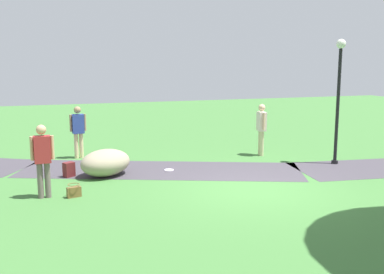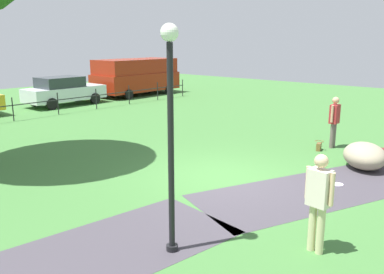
{
  "view_description": "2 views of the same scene",
  "coord_description": "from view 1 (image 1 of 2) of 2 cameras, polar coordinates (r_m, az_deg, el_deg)",
  "views": [
    {
      "loc": [
        4.88,
        9.59,
        3.1
      ],
      "look_at": [
        1.32,
        -0.77,
        1.24
      ],
      "focal_mm": 42.12,
      "sensor_mm": 36.0,
      "label": 1
    },
    {
      "loc": [
        -8.14,
        -6.1,
        3.48
      ],
      "look_at": [
        -0.79,
        0.35,
        1.16
      ],
      "focal_mm": 38.32,
      "sensor_mm": 36.0,
      "label": 2
    }
  ],
  "objects": [
    {
      "name": "woman_with_handbag",
      "position": [
        10.71,
        -18.39,
        -2.28
      ],
      "size": [
        0.52,
        0.25,
        1.69
      ],
      "color": "#6A5A57",
      "rests_on": "ground"
    },
    {
      "name": "ground_plane",
      "position": [
        11.19,
        7.73,
        -6.54
      ],
      "size": [
        48.0,
        48.0,
        0.0
      ],
      "primitive_type": "plane",
      "color": "#3E7236"
    },
    {
      "name": "backpack_by_boulder",
      "position": [
        12.63,
        -15.34,
        -4.03
      ],
      "size": [
        0.34,
        0.34,
        0.4
      ],
      "color": "maroon",
      "rests_on": "ground"
    },
    {
      "name": "lawn_boulder",
      "position": [
        12.5,
        -10.89,
        -3.2
      ],
      "size": [
        1.85,
        1.75,
        0.72
      ],
      "color": "gray",
      "rests_on": "ground"
    },
    {
      "name": "man_near_boulder",
      "position": [
        14.82,
        -14.22,
        1.06
      ],
      "size": [
        0.52,
        0.27,
        1.67
      ],
      "color": "beige",
      "rests_on": "ground"
    },
    {
      "name": "handbag_on_grass",
      "position": [
        10.76,
        -14.72,
        -6.66
      ],
      "size": [
        0.34,
        0.33,
        0.31
      ],
      "color": "brown",
      "rests_on": "ground"
    },
    {
      "name": "passerby_on_path",
      "position": [
        14.97,
        8.78,
        1.41
      ],
      "size": [
        0.29,
        0.52,
        1.7
      ],
      "color": "beige",
      "rests_on": "ground"
    },
    {
      "name": "frisbee_on_grass",
      "position": [
        12.94,
        -2.94,
        -4.19
      ],
      "size": [
        0.27,
        0.27,
        0.02
      ],
      "color": "white",
      "rests_on": "ground"
    },
    {
      "name": "footpath_segment_mid",
      "position": [
        13.01,
        -4.01,
        -4.16
      ],
      "size": [
        8.26,
        5.08,
        0.01
      ],
      "color": "#413C44",
      "rests_on": "ground"
    },
    {
      "name": "lamp_post",
      "position": [
        14.13,
        18.08,
        5.88
      ],
      "size": [
        0.28,
        0.28,
        3.73
      ],
      "color": "black",
      "rests_on": "ground"
    }
  ]
}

